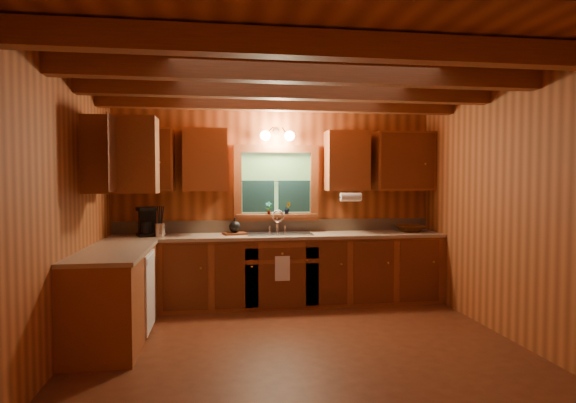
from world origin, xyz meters
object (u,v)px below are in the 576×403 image
(coffee_maker, at_px, (147,222))
(cutting_board, at_px, (235,234))
(wicker_basket, at_px, (410,229))
(sink, at_px, (279,238))

(coffee_maker, distance_m, cutting_board, 1.09)
(cutting_board, distance_m, wicker_basket, 2.33)
(coffee_maker, xyz_separation_m, wicker_basket, (3.40, -0.03, -0.13))
(sink, relative_size, cutting_board, 2.90)
(cutting_board, bearing_deg, sink, -15.38)
(coffee_maker, xyz_separation_m, cutting_board, (1.08, -0.03, -0.16))
(coffee_maker, bearing_deg, wicker_basket, -22.45)
(sink, distance_m, coffee_maker, 1.65)
(cutting_board, relative_size, wicker_basket, 0.79)
(sink, bearing_deg, coffee_maker, 178.51)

